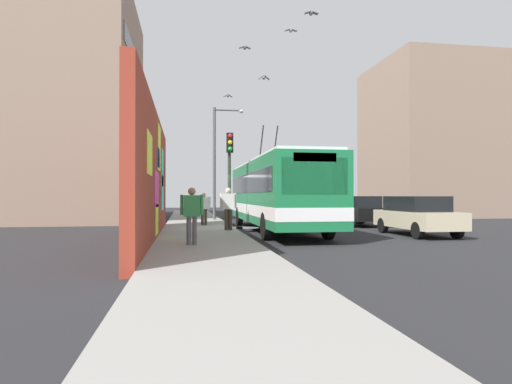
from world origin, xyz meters
name	(u,v)px	position (x,y,z in m)	size (l,w,h in m)	color
ground_plane	(235,231)	(0.00, 0.00, 0.00)	(80.00, 80.00, 0.00)	#232326
sidewalk_slab	(199,230)	(0.00, 1.60, 0.07)	(48.00, 3.20, 0.15)	gray
graffiti_wall	(153,177)	(-4.12, 3.35, 2.24)	(13.74, 0.32, 4.48)	maroon
building_far_left	(78,109)	(10.36, 9.20, 7.31)	(12.31, 7.27, 14.62)	gray
building_far_right	(430,140)	(12.11, -17.00, 6.04)	(8.98, 8.46, 12.08)	gray
city_bus	(276,192)	(-0.45, -1.80, 1.78)	(12.04, 2.60, 4.97)	#19723F
parked_car_champagne	(417,215)	(-3.40, -7.00, 0.83)	(4.30, 1.80, 1.58)	#C6B793
parked_car_black	(358,210)	(2.59, -7.00, 0.83)	(4.36, 1.80, 1.58)	black
parked_car_white	(327,207)	(7.83, -7.00, 0.83)	(4.54, 1.84, 1.58)	white
parked_car_red	(303,205)	(13.59, -7.00, 0.84)	(4.94, 1.94, 1.58)	#B21E19
pedestrian_near_wall	(192,211)	(-6.64, 2.05, 1.15)	(0.23, 0.68, 1.69)	#595960
pedestrian_at_curb	(228,205)	(-1.34, 0.43, 1.21)	(0.24, 0.70, 1.78)	#3F3326
pedestrian_midblock	(204,206)	(1.91, 1.30, 1.08)	(0.22, 0.65, 1.60)	#3F3326
traffic_light	(230,164)	(-1.08, 0.35, 2.95)	(0.49, 0.28, 4.17)	#2D382D
street_lamp	(218,155)	(7.03, 0.24, 4.10)	(0.44, 1.90, 6.89)	#4C4C51
flying_pigeons	(264,57)	(0.56, -1.46, 8.20)	(9.43, 2.94, 2.05)	slate
curbside_puddle	(242,228)	(1.88, -0.60, 0.00)	(1.68, 1.68, 0.00)	black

